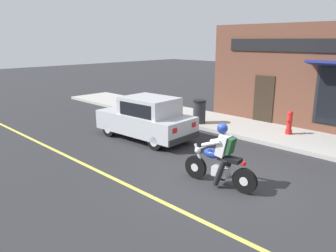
{
  "coord_description": "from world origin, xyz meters",
  "views": [
    {
      "loc": [
        -6.49,
        -4.39,
        3.55
      ],
      "look_at": [
        0.53,
        2.53,
        0.95
      ],
      "focal_mm": 35.0,
      "sensor_mm": 36.0,
      "label": 1
    }
  ],
  "objects_px": {
    "fire_hydrant": "(289,123)",
    "trash_bin": "(199,111)",
    "motorcycle_with_rider": "(220,160)",
    "car_hatchback": "(146,118)"
  },
  "relations": [
    {
      "from": "fire_hydrant",
      "to": "trash_bin",
      "type": "bearing_deg",
      "value": 106.84
    },
    {
      "from": "motorcycle_with_rider",
      "to": "trash_bin",
      "type": "bearing_deg",
      "value": 44.36
    },
    {
      "from": "fire_hydrant",
      "to": "trash_bin",
      "type": "relative_size",
      "value": 0.9
    },
    {
      "from": "fire_hydrant",
      "to": "trash_bin",
      "type": "height_order",
      "value": "trash_bin"
    },
    {
      "from": "motorcycle_with_rider",
      "to": "trash_bin",
      "type": "height_order",
      "value": "motorcycle_with_rider"
    },
    {
      "from": "car_hatchback",
      "to": "motorcycle_with_rider",
      "type": "bearing_deg",
      "value": -108.02
    },
    {
      "from": "fire_hydrant",
      "to": "trash_bin",
      "type": "distance_m",
      "value": 3.61
    },
    {
      "from": "car_hatchback",
      "to": "fire_hydrant",
      "type": "distance_m",
      "value": 5.32
    },
    {
      "from": "car_hatchback",
      "to": "trash_bin",
      "type": "height_order",
      "value": "car_hatchback"
    },
    {
      "from": "motorcycle_with_rider",
      "to": "trash_bin",
      "type": "relative_size",
      "value": 2.06
    }
  ]
}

